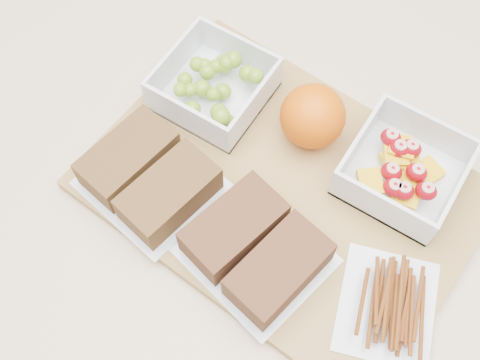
{
  "coord_description": "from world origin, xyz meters",
  "views": [
    {
      "loc": [
        0.15,
        -0.26,
        1.53
      ],
      "look_at": [
        -0.02,
        -0.0,
        0.93
      ],
      "focal_mm": 45.0,
      "sensor_mm": 36.0,
      "label": 1
    }
  ],
  "objects_px": {
    "sandwich_bag_left": "(149,176)",
    "sandwich_bag_center": "(256,249)",
    "grape_container": "(216,85)",
    "fruit_container": "(403,171)",
    "cutting_board": "(282,190)",
    "orange": "(313,116)",
    "pretzel_bag": "(389,303)"
  },
  "relations": [
    {
      "from": "sandwich_bag_left",
      "to": "sandwich_bag_center",
      "type": "height_order",
      "value": "same"
    },
    {
      "from": "grape_container",
      "to": "fruit_container",
      "type": "height_order",
      "value": "same"
    },
    {
      "from": "sandwich_bag_left",
      "to": "grape_container",
      "type": "bearing_deg",
      "value": 92.04
    },
    {
      "from": "fruit_container",
      "to": "sandwich_bag_center",
      "type": "xyz_separation_m",
      "value": [
        -0.09,
        -0.17,
        0.0
      ]
    },
    {
      "from": "cutting_board",
      "to": "fruit_container",
      "type": "relative_size",
      "value": 3.48
    },
    {
      "from": "orange",
      "to": "sandwich_bag_left",
      "type": "xyz_separation_m",
      "value": [
        -0.12,
        -0.16,
        -0.02
      ]
    },
    {
      "from": "orange",
      "to": "grape_container",
      "type": "bearing_deg",
      "value": -173.53
    },
    {
      "from": "pretzel_bag",
      "to": "cutting_board",
      "type": "bearing_deg",
      "value": 159.18
    },
    {
      "from": "sandwich_bag_left",
      "to": "pretzel_bag",
      "type": "relative_size",
      "value": 1.13
    },
    {
      "from": "sandwich_bag_center",
      "to": "pretzel_bag",
      "type": "xyz_separation_m",
      "value": [
        0.14,
        0.03,
        -0.01
      ]
    },
    {
      "from": "cutting_board",
      "to": "grape_container",
      "type": "distance_m",
      "value": 0.15
    },
    {
      "from": "cutting_board",
      "to": "sandwich_bag_center",
      "type": "xyz_separation_m",
      "value": [
        0.02,
        -0.09,
        0.03
      ]
    },
    {
      "from": "grape_container",
      "to": "sandwich_bag_left",
      "type": "relative_size",
      "value": 0.75
    },
    {
      "from": "cutting_board",
      "to": "sandwich_bag_left",
      "type": "xyz_separation_m",
      "value": [
        -0.13,
        -0.08,
        0.03
      ]
    },
    {
      "from": "grape_container",
      "to": "orange",
      "type": "relative_size",
      "value": 1.59
    },
    {
      "from": "cutting_board",
      "to": "fruit_container",
      "type": "distance_m",
      "value": 0.14
    },
    {
      "from": "fruit_container",
      "to": "grape_container",
      "type": "bearing_deg",
      "value": -176.07
    },
    {
      "from": "grape_container",
      "to": "sandwich_bag_center",
      "type": "relative_size",
      "value": 0.72
    },
    {
      "from": "cutting_board",
      "to": "sandwich_bag_center",
      "type": "distance_m",
      "value": 0.09
    },
    {
      "from": "fruit_container",
      "to": "orange",
      "type": "height_order",
      "value": "orange"
    },
    {
      "from": "grape_container",
      "to": "sandwich_bag_center",
      "type": "height_order",
      "value": "grape_container"
    },
    {
      "from": "cutting_board",
      "to": "pretzel_bag",
      "type": "relative_size",
      "value": 2.97
    },
    {
      "from": "cutting_board",
      "to": "grape_container",
      "type": "relative_size",
      "value": 3.5
    },
    {
      "from": "fruit_container",
      "to": "orange",
      "type": "xyz_separation_m",
      "value": [
        -0.12,
        -0.0,
        0.02
      ]
    },
    {
      "from": "cutting_board",
      "to": "grape_container",
      "type": "xyz_separation_m",
      "value": [
        -0.13,
        0.06,
        0.03
      ]
    },
    {
      "from": "cutting_board",
      "to": "sandwich_bag_left",
      "type": "height_order",
      "value": "sandwich_bag_left"
    },
    {
      "from": "cutting_board",
      "to": "pretzel_bag",
      "type": "bearing_deg",
      "value": -16.46
    },
    {
      "from": "grape_container",
      "to": "sandwich_bag_center",
      "type": "bearing_deg",
      "value": -45.02
    },
    {
      "from": "sandwich_bag_left",
      "to": "fruit_container",
      "type": "bearing_deg",
      "value": 34.08
    },
    {
      "from": "grape_container",
      "to": "pretzel_bag",
      "type": "height_order",
      "value": "grape_container"
    },
    {
      "from": "grape_container",
      "to": "cutting_board",
      "type": "bearing_deg",
      "value": -25.64
    },
    {
      "from": "grape_container",
      "to": "fruit_container",
      "type": "bearing_deg",
      "value": 3.93
    }
  ]
}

